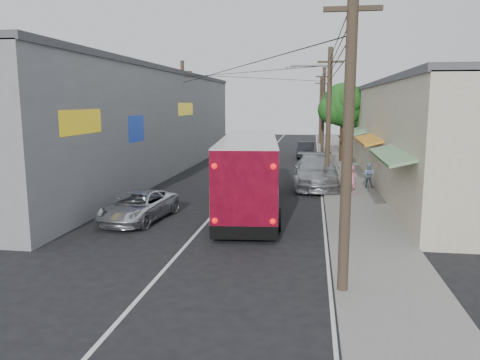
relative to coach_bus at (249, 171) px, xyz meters
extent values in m
plane|color=black|center=(-1.41, -7.76, -1.76)|extent=(120.00, 120.00, 0.00)
cube|color=slate|center=(5.09, 12.24, -1.70)|extent=(3.00, 80.00, 0.12)
cube|color=beige|center=(9.59, 14.24, 1.24)|extent=(6.00, 40.00, 6.00)
cube|color=#4C4C51|center=(9.59, 14.24, 4.34)|extent=(6.20, 40.00, 0.30)
cube|color=#19721C|center=(6.29, -1.76, 1.14)|extent=(1.39, 6.00, 0.46)
cube|color=#D85719|center=(6.29, 6.24, 1.14)|extent=(1.39, 6.00, 0.46)
cube|color=#19721C|center=(6.29, 14.24, 1.14)|extent=(1.39, 6.00, 0.46)
cube|color=#D85719|center=(6.29, 22.24, 1.14)|extent=(1.39, 6.00, 0.46)
cube|color=#19721C|center=(6.29, 30.24, 1.14)|extent=(1.39, 6.00, 0.46)
cube|color=gray|center=(-9.91, 10.24, 1.74)|extent=(7.00, 36.00, 7.00)
cube|color=#4C4C51|center=(-9.91, 10.24, 5.34)|extent=(7.20, 36.00, 0.30)
cube|color=yellow|center=(-6.46, -3.76, 2.44)|extent=(0.12, 3.50, 1.00)
cube|color=#1433A5|center=(-6.46, 2.24, 1.84)|extent=(0.12, 2.20, 1.40)
cube|color=yellow|center=(-6.46, 12.24, 2.74)|extent=(0.12, 4.00, 0.90)
cylinder|color=#473828|center=(3.79, -9.76, 2.24)|extent=(0.28, 0.28, 8.00)
cube|color=#473828|center=(3.79, -9.76, 5.44)|extent=(1.40, 0.12, 0.12)
cylinder|color=#473828|center=(3.79, 5.24, 2.24)|extent=(0.28, 0.28, 8.00)
cube|color=#473828|center=(3.79, 5.24, 5.44)|extent=(1.40, 0.12, 0.12)
cylinder|color=#473828|center=(3.79, 20.24, 2.24)|extent=(0.28, 0.28, 8.00)
cube|color=#473828|center=(3.79, 20.24, 5.44)|extent=(1.40, 0.12, 0.12)
cylinder|color=#473828|center=(3.79, 35.24, 2.24)|extent=(0.28, 0.28, 8.00)
cube|color=#473828|center=(3.79, 35.24, 5.44)|extent=(1.40, 0.12, 0.12)
cylinder|color=#473828|center=(-6.61, 12.24, 2.24)|extent=(0.28, 0.28, 8.00)
cube|color=#473828|center=(-6.61, 12.24, 5.44)|extent=(1.40, 0.12, 0.12)
cylinder|color=#59595E|center=(2.69, 5.24, 5.24)|extent=(2.20, 0.10, 0.10)
cube|color=#59595E|center=(1.59, 5.24, 5.14)|extent=(0.50, 0.18, 0.12)
cylinder|color=#3F2B19|center=(5.39, 18.24, 0.24)|extent=(0.44, 0.44, 4.00)
sphere|color=#174D14|center=(5.39, 18.24, 3.04)|extent=(3.60, 3.60, 3.60)
sphere|color=#174D14|center=(6.39, 18.84, 2.44)|extent=(2.60, 2.60, 2.60)
sphere|color=#174D14|center=(4.49, 17.84, 2.64)|extent=(2.40, 2.40, 2.40)
sphere|color=#174D14|center=(5.79, 17.24, 3.44)|extent=(2.20, 2.20, 2.20)
sphere|color=#174D14|center=(5.09, 19.14, 3.24)|extent=(2.00, 2.00, 2.00)
cube|color=silver|center=(0.01, -0.10, -0.64)|extent=(3.58, 11.82, 1.84)
cube|color=black|center=(-0.04, 0.38, 0.72)|extent=(3.40, 9.89, 0.97)
cube|color=silver|center=(0.01, -0.10, 1.39)|extent=(3.58, 11.82, 0.48)
cube|color=maroon|center=(0.59, -5.91, 0.18)|extent=(2.40, 0.32, 2.81)
cube|color=black|center=(0.59, -5.91, -1.32)|extent=(2.42, 0.34, 0.48)
sphere|color=red|center=(-0.42, -6.04, -0.88)|extent=(0.21, 0.21, 0.21)
sphere|color=red|center=(1.61, -5.83, -0.88)|extent=(0.21, 0.21, 0.21)
sphere|color=red|center=(-0.42, -6.04, 1.06)|extent=(0.21, 0.21, 0.21)
sphere|color=red|center=(1.61, -5.83, 1.06)|extent=(0.21, 0.21, 0.21)
cylinder|color=black|center=(-0.79, -4.27, -1.27)|extent=(0.39, 0.99, 0.97)
cylinder|color=black|center=(1.62, -4.03, -1.27)|extent=(0.39, 0.99, 0.97)
cylinder|color=black|center=(-1.49, 2.68, -1.27)|extent=(0.39, 0.99, 0.97)
cylinder|color=black|center=(0.93, 2.92, -1.27)|extent=(0.39, 0.99, 0.97)
cylinder|color=black|center=(-1.63, 4.12, -1.27)|extent=(0.39, 0.99, 0.97)
cylinder|color=black|center=(0.78, 4.37, -1.27)|extent=(0.39, 0.99, 0.97)
imported|color=silver|center=(-4.33, -3.18, -1.14)|extent=(2.59, 4.69, 1.24)
imported|color=#9D9EA4|center=(3.19, 6.13, -0.83)|extent=(2.83, 6.45, 1.85)
imported|color=#242429|center=(3.19, 13.26, -1.07)|extent=(1.69, 4.06, 1.37)
imported|color=black|center=(2.39, 21.21, -1.05)|extent=(1.61, 4.34, 1.42)
imported|color=pink|center=(5.08, 3.94, -0.88)|extent=(0.62, 0.49, 1.52)
imported|color=#89A5C7|center=(6.19, 5.95, -0.94)|extent=(0.81, 0.71, 1.40)
camera|label=1|loc=(2.90, -21.72, 3.23)|focal=35.00mm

